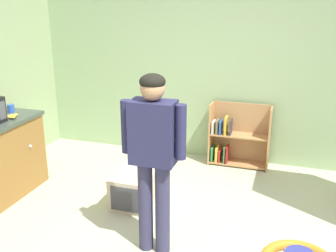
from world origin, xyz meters
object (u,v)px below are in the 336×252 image
object	(u,v)px
bookshelf	(235,139)
standing_person	(153,149)
banana_bunch	(13,116)
blue_cup	(11,108)
pet_carrier	(135,188)

from	to	relation	value
bookshelf	standing_person	bearing A→B (deg)	-100.44
standing_person	banana_bunch	bearing A→B (deg)	162.26
blue_cup	bookshelf	bearing A→B (deg)	28.97
bookshelf	banana_bunch	size ratio (longest dim) A/B	5.37
banana_bunch	blue_cup	bearing A→B (deg)	132.84
blue_cup	banana_bunch	bearing A→B (deg)	-47.16
standing_person	banana_bunch	xyz separation A→B (m)	(-1.90, 0.61, -0.05)
standing_person	pet_carrier	bearing A→B (deg)	123.95
bookshelf	blue_cup	distance (m)	2.89
pet_carrier	banana_bunch	xyz separation A→B (m)	(-1.40, -0.13, 0.75)
bookshelf	banana_bunch	bearing A→B (deg)	-145.70
standing_person	bookshelf	bearing A→B (deg)	79.56
bookshelf	standing_person	distance (m)	2.29
pet_carrier	blue_cup	xyz separation A→B (m)	(-1.58, 0.07, 0.77)
standing_person	pet_carrier	world-z (taller)	standing_person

